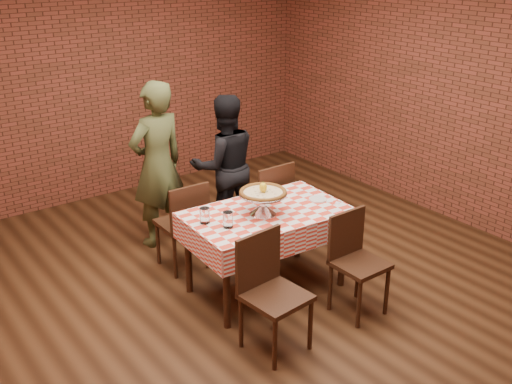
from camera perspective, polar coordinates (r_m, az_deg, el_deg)
ground at (r=5.47m, az=0.04°, el=-9.60°), size 6.00×6.00×0.00m
back_wall at (r=7.42m, az=-14.18°, el=10.42°), size 5.50×0.00×5.50m
table at (r=5.39m, az=0.96°, el=-5.55°), size 1.41×0.89×0.75m
tablecloth at (r=5.27m, az=0.98°, el=-3.00°), size 1.45×0.93×0.24m
pizza_stand at (r=5.15m, az=0.66°, el=-1.08°), size 0.48×0.48×0.18m
pizza at (r=5.11m, az=0.67°, el=-0.07°), size 0.47×0.47×0.03m
lemon at (r=5.09m, az=0.67°, el=0.43°), size 0.08×0.08×0.08m
water_glass_left at (r=4.92m, az=-2.64°, el=-2.60°), size 0.09×0.09×0.13m
water_glass_right at (r=5.00m, az=-4.84°, el=-2.21°), size 0.09×0.09×0.13m
side_plate at (r=5.48m, az=5.82°, el=-0.67°), size 0.17×0.17×0.01m
sweetener_packet_a at (r=5.43m, az=7.65°, el=-1.02°), size 0.06×0.06×0.00m
sweetener_packet_b at (r=5.45m, az=6.93°, el=-0.89°), size 0.06×0.05×0.00m
condiment_caddy at (r=5.42m, az=-0.09°, el=-0.02°), size 0.12×0.11×0.15m
chair_near_left at (r=4.59m, az=1.88°, el=-9.75°), size 0.47×0.47×0.91m
chair_near_right at (r=5.10m, az=9.72°, el=-6.88°), size 0.40×0.40×0.87m
chair_far_left at (r=5.77m, az=-7.01°, el=-3.01°), size 0.41×0.41×0.88m
chair_far_right at (r=6.12m, az=0.72°, el=-1.13°), size 0.44×0.44×0.92m
diner_olive at (r=6.13m, az=-9.23°, el=2.53°), size 0.67×0.48×1.70m
diner_black at (r=6.33m, az=-2.97°, el=2.49°), size 0.86×0.75×1.50m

